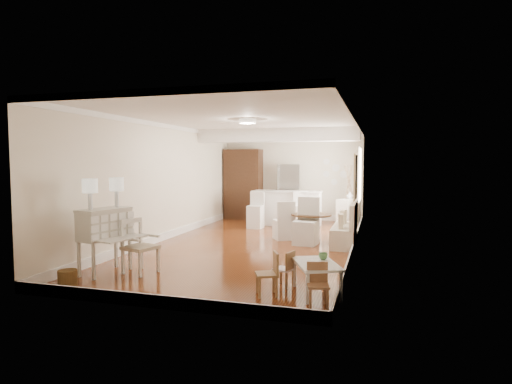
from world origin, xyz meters
The scene contains 20 objects.
room centered at (0.04, 0.32, 1.98)m, with size 9.00×9.04×2.82m.
secretary_bureau centered at (-1.70, -3.16, 0.55)m, with size 0.87×0.88×1.11m, color beige.
gustavian_armchair centered at (-1.14, -2.98, 0.46)m, with size 0.53×0.53×0.91m, color silver.
wicker_basket centered at (-1.70, -4.08, 0.14)m, with size 0.28×0.28×0.28m, color brown.
kids_table centered at (1.90, -3.32, 0.23)m, with size 0.54×0.91×0.45m, color silver.
kids_chair_a centered at (1.24, -3.57, 0.31)m, with size 0.30×0.30×0.63m, color #976F44.
kids_chair_b centered at (1.37, -3.08, 0.28)m, with size 0.27×0.27×0.55m, color #946B43.
kids_chair_c centered at (2.00, -3.84, 0.29)m, with size 0.28×0.28×0.58m, color #976744.
banquette centered at (1.99, 0.50, 0.49)m, with size 0.52×1.60×0.98m, color silver.
dining_table centered at (1.20, 0.74, 0.33)m, with size 0.96×0.96×0.65m, color #4D3018.
slip_chair_near centered at (1.15, 0.30, 0.54)m, with size 0.51×0.53×1.07m, color white.
slip_chair_far centered at (0.51, 0.82, 0.47)m, with size 0.45×0.46×0.94m, color white.
breakfast_counter centered at (0.10, 3.10, 0.52)m, with size 2.05×0.65×1.03m, color white.
bar_stool_left centered at (-0.64, 2.30, 0.51)m, with size 0.41×0.41×1.03m, color silver.
bar_stool_right centered at (0.61, 2.64, 0.52)m, with size 0.42×0.42×1.04m, color white.
pantry_cabinet centered at (-1.60, 4.18, 1.15)m, with size 1.20×0.60×2.30m, color #381E11.
fridge centered at (0.30, 4.15, 0.90)m, with size 0.75×0.65×1.80m, color silver.
sideboard centered at (1.88, 3.48, 0.40)m, with size 0.37×0.84×0.80m, color silver.
pencil_cup centered at (1.97, -3.10, 0.51)m, with size 0.13×0.13×0.10m, color #60A463.
branch_vase centered at (1.91, 3.50, 0.91)m, with size 0.21×0.21×0.21m, color white.
Camera 1 is at (2.74, -9.31, 1.88)m, focal length 30.00 mm.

